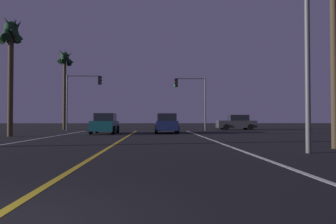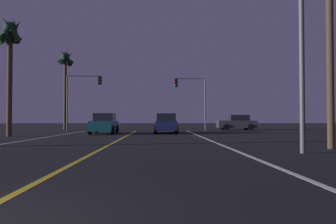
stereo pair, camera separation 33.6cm
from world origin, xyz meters
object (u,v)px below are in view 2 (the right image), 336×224
car_crossing_side (237,123)px  street_lamp_right_near (285,24)px  palm_tree_left_far (65,65)px  traffic_light_near_left (84,90)px  car_oncoming (104,124)px  car_ahead_far (166,124)px  utility_pole_right (330,15)px  traffic_light_near_right (190,91)px  palm_tree_left_mid (10,41)px

car_crossing_side → street_lamp_right_near: bearing=80.0°
palm_tree_left_far → traffic_light_near_left: bearing=-54.2°
palm_tree_left_far → street_lamp_right_near: bearing=-60.3°
car_oncoming → traffic_light_near_left: (-3.30, 6.79, 3.48)m
car_ahead_far → utility_pole_right: bearing=-157.5°
street_lamp_right_near → traffic_light_near_right: bearing=-87.3°
car_oncoming → utility_pole_right: (11.48, -14.22, 4.63)m
palm_tree_left_far → car_oncoming: bearing=-60.0°
palm_tree_left_far → traffic_light_near_right: bearing=-17.0°
traffic_light_near_left → street_lamp_right_near: size_ratio=0.83×
traffic_light_near_left → street_lamp_right_near: bearing=-61.6°
traffic_light_near_right → utility_pole_right: utility_pole_right is taller
utility_pole_right → palm_tree_left_far: bearing=125.2°
traffic_light_near_right → palm_tree_left_far: 15.40m
utility_pole_right → traffic_light_near_right: bearing=99.7°
palm_tree_left_mid → car_crossing_side: bearing=34.2°
traffic_light_near_left → street_lamp_right_near: 25.79m
car_oncoming → traffic_light_near_right: traffic_light_near_right is taller
car_oncoming → car_crossing_side: (13.36, 8.97, 0.00)m
car_oncoming → car_crossing_side: same height
traffic_light_near_right → palm_tree_left_mid: (-13.82, -10.94, 2.59)m
utility_pole_right → car_oncoming: bearing=128.9°
car_crossing_side → palm_tree_left_far: 21.07m
street_lamp_right_near → car_crossing_side: bearing=-100.0°
traffic_light_near_right → car_oncoming: bearing=40.7°
car_oncoming → street_lamp_right_near: bearing=29.4°
traffic_light_near_right → utility_pole_right: (3.59, -21.02, 1.31)m
traffic_light_near_right → palm_tree_left_far: bearing=-17.0°
utility_pole_right → car_ahead_far: bearing=112.5°
palm_tree_left_mid → palm_tree_left_far: (-0.53, 15.33, 0.84)m
car_crossing_side → traffic_light_near_right: traffic_light_near_right is taller
car_ahead_far → palm_tree_left_far: (-11.63, 10.18, 6.75)m
street_lamp_right_near → utility_pole_right: size_ratio=0.68×
palm_tree_left_mid → traffic_light_near_left: bearing=76.4°
car_oncoming → traffic_light_near_left: 8.32m
car_oncoming → palm_tree_left_far: (-6.47, 11.19, 6.75)m
utility_pole_right → palm_tree_left_far: utility_pole_right is taller
traffic_light_near_right → palm_tree_left_far: size_ratio=0.59×
traffic_light_near_left → palm_tree_left_far: size_ratio=0.61×
car_crossing_side → utility_pole_right: 23.72m
car_oncoming → car_ahead_far: (5.16, 1.01, 0.00)m
car_oncoming → utility_pole_right: size_ratio=0.42×
car_ahead_far → traffic_light_near_left: (-8.46, 5.78, 3.48)m
car_ahead_far → street_lamp_right_near: street_lamp_right_near is taller
car_oncoming → traffic_light_near_right: bearing=130.7°
car_ahead_far → traffic_light_near_left: bearing=55.7°
car_crossing_side → traffic_light_near_left: 17.16m
car_ahead_far → car_oncoming: bearing=101.1°
car_ahead_far → palm_tree_left_far: 16.86m
traffic_light_near_left → utility_pole_right: utility_pole_right is taller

